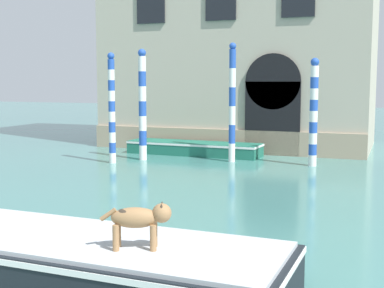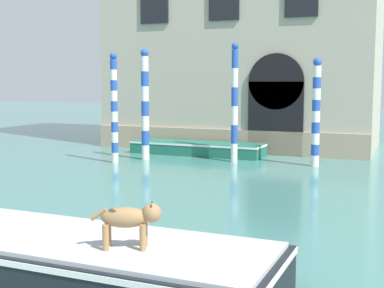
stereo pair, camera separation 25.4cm
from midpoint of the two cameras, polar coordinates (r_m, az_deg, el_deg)
boat_foreground at (r=8.02m, az=-11.99°, el=-11.81°), size 6.18×2.13×0.70m
dog_on_deck at (r=7.12m, az=-5.59°, el=-7.88°), size 0.90×0.49×0.63m
boat_moored_near_palazzo at (r=21.25m, az=0.85°, el=-0.43°), size 5.44×1.55×0.51m
mooring_pole_0 at (r=19.15m, az=-7.93°, el=3.85°), size 0.25×0.25×3.91m
mooring_pole_1 at (r=19.80m, az=-4.66°, el=4.25°), size 0.29×0.29×4.08m
mooring_pole_2 at (r=18.70m, az=13.47°, el=3.34°), size 0.29×0.29×3.69m
mooring_pole_3 at (r=19.25m, az=4.94°, el=4.45°), size 0.25×0.25×4.27m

